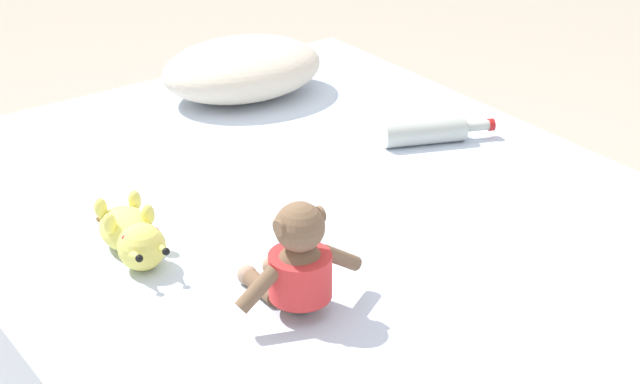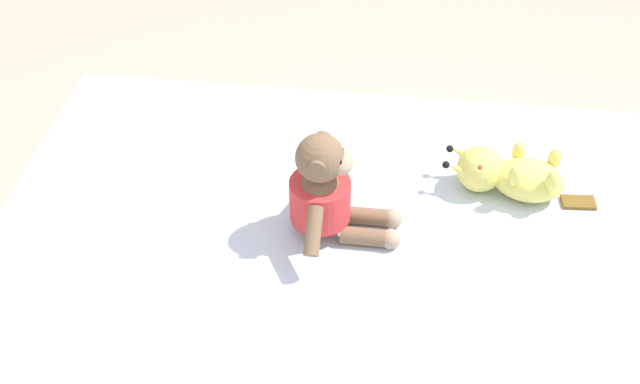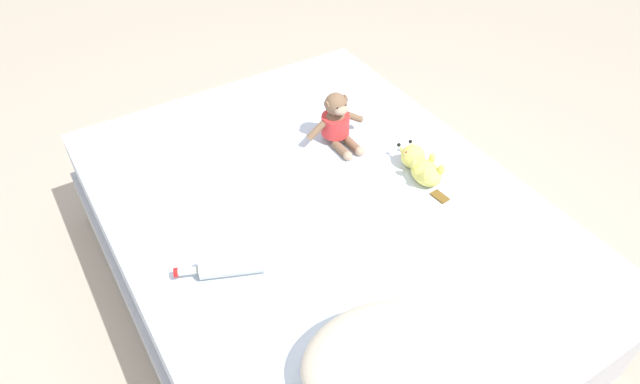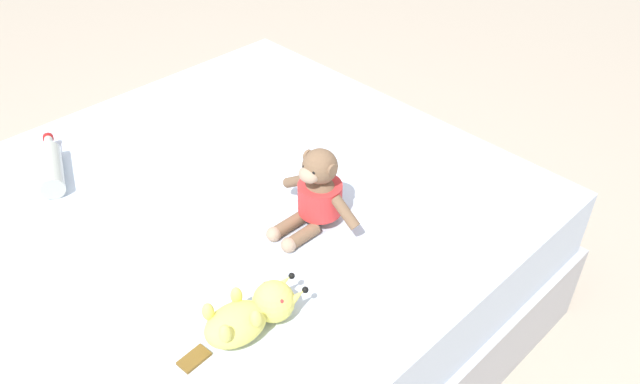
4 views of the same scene
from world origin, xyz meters
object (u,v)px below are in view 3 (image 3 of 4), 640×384
(plush_monkey, at_px, (337,123))
(pillow, at_px, (381,355))
(bed, at_px, (320,248))
(glass_bottle, at_px, (229,266))
(plush_yellow_creature, at_px, (420,165))

(plush_monkey, bearing_deg, pillow, 63.33)
(plush_monkey, bearing_deg, bed, 47.60)
(pillow, height_order, glass_bottle, pillow)
(pillow, bearing_deg, plush_yellow_creature, -136.70)
(bed, distance_m, plush_yellow_creature, 0.54)
(pillow, height_order, plush_monkey, plush_monkey)
(pillow, height_order, plush_yellow_creature, pillow)
(plush_monkey, bearing_deg, plush_yellow_creature, 114.21)
(bed, bearing_deg, pillow, 71.64)
(plush_monkey, relative_size, glass_bottle, 0.96)
(bed, xyz_separation_m, glass_bottle, (0.45, 0.14, 0.30))
(bed, xyz_separation_m, plush_monkey, (-0.27, -0.29, 0.37))
(glass_bottle, bearing_deg, pillow, 110.77)
(pillow, distance_m, plush_monkey, 1.11)
(pillow, bearing_deg, bed, -108.36)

